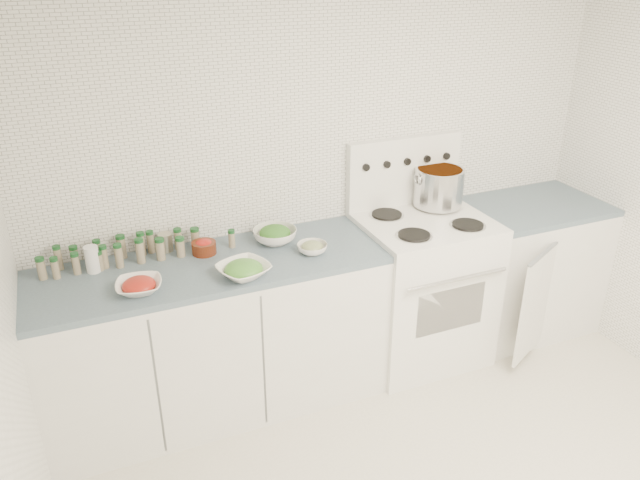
{
  "coord_description": "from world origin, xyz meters",
  "views": [
    {
      "loc": [
        -1.42,
        -1.69,
        2.41
      ],
      "look_at": [
        -0.22,
        1.14,
        0.95
      ],
      "focal_mm": 35.0,
      "sensor_mm": 36.0,
      "label": 1
    }
  ],
  "objects_px": {
    "stock_pot": "(439,185)",
    "bowl_snowpea": "(244,270)",
    "stove": "(420,284)",
    "bowl_tomato": "(139,286)"
  },
  "relations": [
    {
      "from": "stock_pot",
      "to": "bowl_tomato",
      "type": "height_order",
      "value": "stock_pot"
    },
    {
      "from": "stock_pot",
      "to": "bowl_tomato",
      "type": "relative_size",
      "value": 1.28
    },
    {
      "from": "stock_pot",
      "to": "bowl_tomato",
      "type": "bearing_deg",
      "value": -170.97
    },
    {
      "from": "stock_pot",
      "to": "bowl_snowpea",
      "type": "xyz_separation_m",
      "value": [
        -1.36,
        -0.34,
        -0.14
      ]
    },
    {
      "from": "stove",
      "to": "stock_pot",
      "type": "bearing_deg",
      "value": 40.93
    },
    {
      "from": "stove",
      "to": "stock_pot",
      "type": "distance_m",
      "value": 0.62
    },
    {
      "from": "stove",
      "to": "bowl_snowpea",
      "type": "height_order",
      "value": "stove"
    },
    {
      "from": "stove",
      "to": "bowl_tomato",
      "type": "xyz_separation_m",
      "value": [
        -1.68,
        -0.14,
        0.43
      ]
    },
    {
      "from": "bowl_tomato",
      "to": "bowl_snowpea",
      "type": "bearing_deg",
      "value": -5.42
    },
    {
      "from": "stock_pot",
      "to": "bowl_snowpea",
      "type": "bearing_deg",
      "value": -165.75
    }
  ]
}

